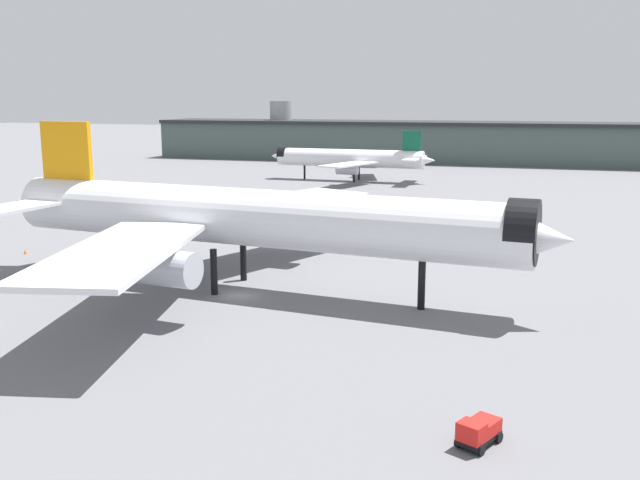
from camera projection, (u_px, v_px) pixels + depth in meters
The scene contains 7 objects.
ground at pixel (239, 296), 78.08m from camera, with size 900.00×900.00×0.00m, color slate.
airliner_near_gate at pixel (248, 218), 79.13m from camera, with size 69.99×63.86×18.88m.
airliner_far_taxiway at pixel (350, 159), 185.96m from camera, with size 45.53×41.65×13.59m.
terminal_building at pixel (434, 141), 242.51m from camera, with size 202.97×33.93×20.85m.
baggage_tug_wing at pixel (478, 431), 44.23m from camera, with size 2.88×3.57×1.85m.
traffic_cone_near_nose at pixel (25, 252), 99.05m from camera, with size 0.50×0.50×0.63m, color #F2600C.
traffic_cone_wingtip at pixel (408, 236), 110.95m from camera, with size 0.45×0.45×0.57m, color #F2600C.
Camera 1 is at (33.54, -68.01, 21.65)m, focal length 39.20 mm.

